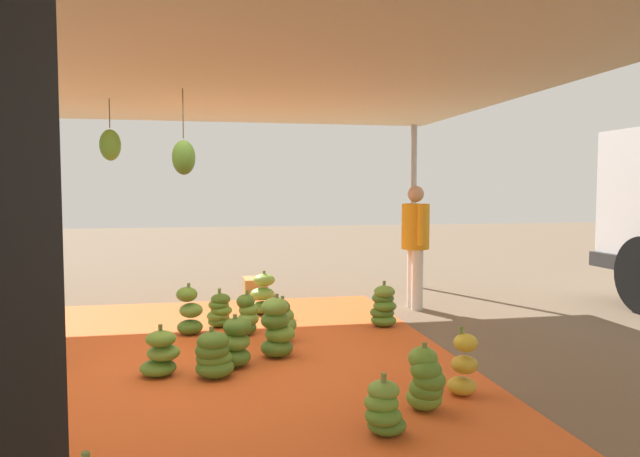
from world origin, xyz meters
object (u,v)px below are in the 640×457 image
(banana_bunch_0, at_px, (282,322))
(banana_bunch_11, at_px, (219,311))
(banana_bunch_4, at_px, (40,342))
(banana_bunch_13, at_px, (213,356))
(banana_bunch_5, at_px, (277,329))
(crate_0, at_px, (255,286))
(banana_bunch_2, at_px, (425,381))
(banana_bunch_12, at_px, (234,344))
(banana_bunch_10, at_px, (384,410))
(banana_bunch_3, at_px, (160,355))
(banana_bunch_14, at_px, (263,296))
(banana_bunch_1, at_px, (189,313))
(banana_bunch_9, at_px, (383,307))
(banana_bunch_6, at_px, (247,316))
(banana_bunch_15, at_px, (463,367))
(worker_0, at_px, (415,237))

(banana_bunch_0, height_order, banana_bunch_11, banana_bunch_0)
(banana_bunch_4, distance_m, banana_bunch_13, 1.69)
(banana_bunch_5, distance_m, crate_0, 3.35)
(banana_bunch_2, xyz_separation_m, banana_bunch_12, (-1.33, -1.29, -0.02))
(banana_bunch_4, distance_m, banana_bunch_10, 3.34)
(banana_bunch_3, distance_m, banana_bunch_14, 2.57)
(banana_bunch_1, bearing_deg, banana_bunch_14, 136.02)
(banana_bunch_9, bearing_deg, banana_bunch_11, -99.42)
(banana_bunch_1, xyz_separation_m, banana_bunch_6, (0.12, 0.61, -0.03))
(banana_bunch_2, relative_size, banana_bunch_9, 0.94)
(banana_bunch_3, distance_m, banana_bunch_9, 2.76)
(banana_bunch_2, height_order, banana_bunch_6, banana_bunch_2)
(banana_bunch_12, bearing_deg, banana_bunch_9, 124.66)
(banana_bunch_11, distance_m, banana_bunch_15, 3.16)
(banana_bunch_12, bearing_deg, banana_bunch_11, -176.27)
(banana_bunch_13, relative_size, banana_bunch_15, 0.81)
(banana_bunch_3, height_order, banana_bunch_5, banana_bunch_5)
(banana_bunch_14, relative_size, banana_bunch_15, 1.04)
(banana_bunch_2, relative_size, banana_bunch_14, 0.90)
(banana_bunch_4, bearing_deg, banana_bunch_6, 110.14)
(banana_bunch_9, xyz_separation_m, worker_0, (-0.93, 0.72, 0.72))
(banana_bunch_15, bearing_deg, worker_0, 166.24)
(banana_bunch_5, bearing_deg, banana_bunch_1, -141.02)
(banana_bunch_1, distance_m, banana_bunch_15, 3.15)
(banana_bunch_13, distance_m, banana_bunch_15, 2.04)
(banana_bunch_6, height_order, crate_0, banana_bunch_6)
(banana_bunch_4, xyz_separation_m, banana_bunch_10, (2.09, 2.60, -0.03))
(banana_bunch_12, xyz_separation_m, worker_0, (-2.15, 2.48, 0.74))
(banana_bunch_10, bearing_deg, banana_bunch_1, -155.94)
(banana_bunch_12, height_order, banana_bunch_13, banana_bunch_12)
(banana_bunch_6, height_order, banana_bunch_13, banana_bunch_6)
(banana_bunch_4, bearing_deg, worker_0, 112.32)
(banana_bunch_5, distance_m, banana_bunch_10, 1.95)
(banana_bunch_3, height_order, banana_bunch_9, banana_bunch_9)
(banana_bunch_13, bearing_deg, banana_bunch_6, 165.10)
(banana_bunch_5, distance_m, banana_bunch_6, 0.93)
(banana_bunch_14, distance_m, banana_bunch_15, 3.47)
(banana_bunch_4, bearing_deg, banana_bunch_12, 76.36)
(banana_bunch_3, xyz_separation_m, crate_0, (-3.72, 1.10, -0.06))
(banana_bunch_10, bearing_deg, worker_0, 157.14)
(worker_0, bearing_deg, banana_bunch_1, -72.78)
(banana_bunch_6, relative_size, banana_bunch_11, 1.09)
(banana_bunch_0, height_order, banana_bunch_2, banana_bunch_2)
(banana_bunch_10, xyz_separation_m, crate_0, (-5.23, -0.40, -0.04))
(banana_bunch_10, bearing_deg, banana_bunch_4, -128.76)
(banana_bunch_3, relative_size, banana_bunch_14, 0.83)
(banana_bunch_1, distance_m, crate_0, 2.49)
(banana_bunch_3, xyz_separation_m, worker_0, (-2.31, 3.11, 0.77))
(banana_bunch_9, distance_m, banana_bunch_12, 2.14)
(banana_bunch_15, xyz_separation_m, worker_0, (-3.23, 0.79, 0.73))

